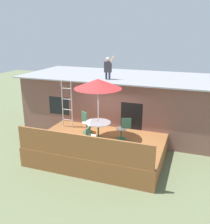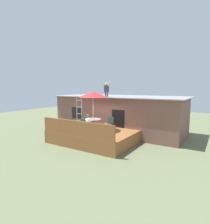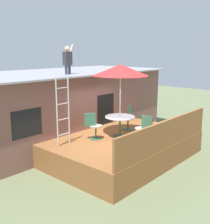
{
  "view_description": "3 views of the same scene",
  "coord_description": "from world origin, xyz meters",
  "px_view_note": "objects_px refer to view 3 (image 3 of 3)",
  "views": [
    {
      "loc": [
        3.56,
        -9.13,
        5.11
      ],
      "look_at": [
        0.09,
        0.41,
        1.89
      ],
      "focal_mm": 40.92,
      "sensor_mm": 36.0,
      "label": 1
    },
    {
      "loc": [
        7.04,
        -9.78,
        3.57
      ],
      "look_at": [
        0.55,
        0.51,
        1.99
      ],
      "focal_mm": 30.04,
      "sensor_mm": 36.0,
      "label": 2
    },
    {
      "loc": [
        -7.54,
        -5.9,
        3.77
      ],
      "look_at": [
        -0.26,
        0.57,
        1.66
      ],
      "focal_mm": 45.05,
      "sensor_mm": 36.0,
      "label": 3
    }
  ],
  "objects_px": {
    "patio_chair_right": "(129,118)",
    "patio_umbrella": "(120,70)",
    "patio_table": "(120,121)",
    "step_ladder": "(63,112)",
    "patio_chair_left": "(94,126)",
    "patio_chair_near": "(143,129)",
    "person_figure": "(68,58)"
  },
  "relations": [
    {
      "from": "person_figure",
      "to": "patio_chair_near",
      "type": "xyz_separation_m",
      "value": [
        0.4,
        -3.22,
        -2.26
      ]
    },
    {
      "from": "step_ladder",
      "to": "patio_table",
      "type": "bearing_deg",
      "value": -23.87
    },
    {
      "from": "patio_table",
      "to": "patio_chair_left",
      "type": "bearing_deg",
      "value": 146.96
    },
    {
      "from": "patio_table",
      "to": "patio_chair_right",
      "type": "bearing_deg",
      "value": 19.54
    },
    {
      "from": "step_ladder",
      "to": "patio_chair_near",
      "type": "xyz_separation_m",
      "value": [
        1.9,
        -1.79,
        -0.64
      ]
    },
    {
      "from": "patio_umbrella",
      "to": "patio_chair_right",
      "type": "height_order",
      "value": "patio_umbrella"
    },
    {
      "from": "step_ladder",
      "to": "patio_chair_left",
      "type": "distance_m",
      "value": 1.29
    },
    {
      "from": "patio_chair_right",
      "to": "patio_chair_near",
      "type": "height_order",
      "value": "same"
    },
    {
      "from": "patio_chair_right",
      "to": "patio_umbrella",
      "type": "bearing_deg",
      "value": -0.0
    },
    {
      "from": "patio_chair_near",
      "to": "patio_chair_left",
      "type": "bearing_deg",
      "value": 27.12
    },
    {
      "from": "person_figure",
      "to": "patio_umbrella",
      "type": "bearing_deg",
      "value": -80.78
    },
    {
      "from": "patio_chair_right",
      "to": "patio_chair_near",
      "type": "xyz_separation_m",
      "value": [
        -0.94,
        -1.31,
        0.0
      ]
    },
    {
      "from": "patio_table",
      "to": "patio_chair_near",
      "type": "bearing_deg",
      "value": -88.06
    },
    {
      "from": "patio_umbrella",
      "to": "patio_chair_left",
      "type": "relative_size",
      "value": 2.76
    },
    {
      "from": "patio_table",
      "to": "patio_chair_near",
      "type": "height_order",
      "value": "patio_chair_near"
    },
    {
      "from": "person_figure",
      "to": "patio_chair_left",
      "type": "height_order",
      "value": "person_figure"
    },
    {
      "from": "patio_chair_left",
      "to": "patio_chair_near",
      "type": "height_order",
      "value": "same"
    },
    {
      "from": "step_ladder",
      "to": "person_figure",
      "type": "bearing_deg",
      "value": 43.65
    },
    {
      "from": "step_ladder",
      "to": "patio_chair_right",
      "type": "bearing_deg",
      "value": -9.63
    },
    {
      "from": "person_figure",
      "to": "patio_chair_right",
      "type": "relative_size",
      "value": 1.21
    },
    {
      "from": "patio_umbrella",
      "to": "step_ladder",
      "type": "bearing_deg",
      "value": 156.13
    },
    {
      "from": "patio_chair_left",
      "to": "patio_chair_right",
      "type": "distance_m",
      "value": 1.77
    },
    {
      "from": "patio_table",
      "to": "step_ladder",
      "type": "bearing_deg",
      "value": 156.13
    },
    {
      "from": "step_ladder",
      "to": "patio_chair_left",
      "type": "relative_size",
      "value": 2.39
    },
    {
      "from": "step_ladder",
      "to": "patio_chair_left",
      "type": "xyz_separation_m",
      "value": [
        1.07,
        -0.31,
        -0.64
      ]
    },
    {
      "from": "person_figure",
      "to": "step_ladder",
      "type": "bearing_deg",
      "value": -136.35
    },
    {
      "from": "patio_table",
      "to": "step_ladder",
      "type": "relative_size",
      "value": 0.47
    },
    {
      "from": "patio_umbrella",
      "to": "person_figure",
      "type": "distance_m",
      "value": 2.31
    },
    {
      "from": "patio_chair_left",
      "to": "patio_chair_right",
      "type": "relative_size",
      "value": 1.0
    },
    {
      "from": "patio_table",
      "to": "patio_umbrella",
      "type": "bearing_deg",
      "value": -170.54
    },
    {
      "from": "patio_umbrella",
      "to": "step_ladder",
      "type": "relative_size",
      "value": 1.15
    },
    {
      "from": "step_ladder",
      "to": "patio_umbrella",
      "type": "bearing_deg",
      "value": -23.87
    }
  ]
}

